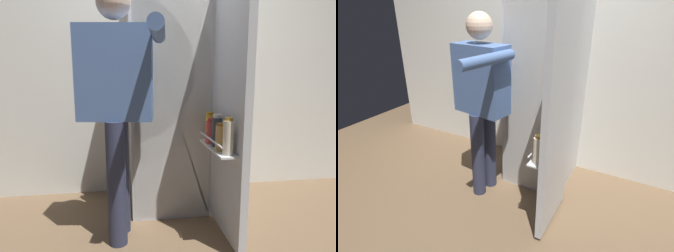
{
  "view_description": "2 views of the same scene",
  "coord_description": "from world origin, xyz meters",
  "views": [
    {
      "loc": [
        -0.34,
        -1.79,
        1.08
      ],
      "look_at": [
        -0.08,
        -0.03,
        0.77
      ],
      "focal_mm": 31.45,
      "sensor_mm": 36.0,
      "label": 1
    },
    {
      "loc": [
        0.85,
        -1.78,
        1.66
      ],
      "look_at": [
        -0.08,
        -0.08,
        0.79
      ],
      "focal_mm": 29.32,
      "sensor_mm": 36.0,
      "label": 2
    }
  ],
  "objects": [
    {
      "name": "refrigerator",
      "position": [
        0.02,
        0.51,
        0.88
      ],
      "size": [
        0.64,
        1.18,
        1.77
      ],
      "color": "silver",
      "rests_on": "ground_plane"
    },
    {
      "name": "kitchen_wall",
      "position": [
        0.0,
        0.92,
        1.33
      ],
      "size": [
        4.4,
        0.1,
        2.66
      ],
      "primitive_type": "cube",
      "color": "silver",
      "rests_on": "ground_plane"
    },
    {
      "name": "ground_plane",
      "position": [
        0.0,
        0.0,
        0.0
      ],
      "size": [
        5.88,
        5.88,
        0.0
      ],
      "primitive_type": "plane",
      "color": "brown"
    },
    {
      "name": "person",
      "position": [
        -0.38,
        0.06,
        0.96
      ],
      "size": [
        0.55,
        0.8,
        1.6
      ],
      "color": "#2D334C",
      "rests_on": "ground_plane"
    }
  ]
}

